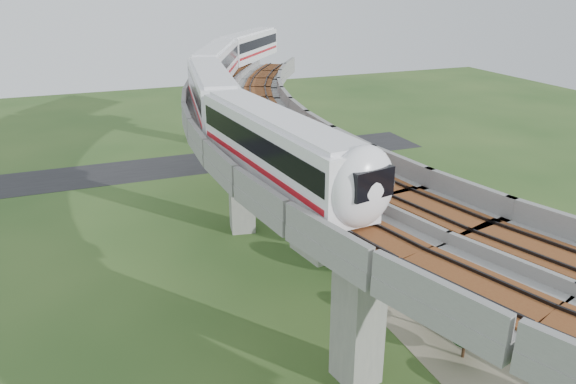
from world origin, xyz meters
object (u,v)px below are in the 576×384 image
object	(u,v)px
car_white	(511,280)
car_red	(433,242)
car_dark	(400,203)
metro_train	(238,77)

from	to	relation	value
car_white	car_red	bearing A→B (deg)	86.36
car_white	car_red	xyz separation A→B (m)	(-1.55, 7.17, -0.07)
car_red	car_dark	bearing A→B (deg)	151.21
car_red	car_dark	size ratio (longest dim) A/B	0.72
car_dark	car_white	bearing A→B (deg)	167.03
car_white	car_red	world-z (taller)	car_white
metro_train	car_white	distance (m)	27.99
car_white	metro_train	bearing A→B (deg)	105.25
metro_train	car_red	bearing A→B (deg)	-51.61
metro_train	car_white	bearing A→B (deg)	-58.92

